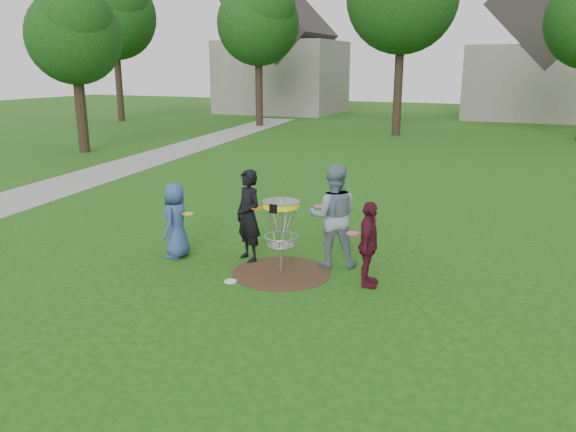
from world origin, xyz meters
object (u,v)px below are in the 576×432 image
at_px(player_maroon, 368,245).
at_px(player_grey, 333,216).
at_px(player_blue, 176,221).
at_px(player_black, 248,216).
at_px(disc_golf_basket, 281,219).

bearing_deg(player_maroon, player_grey, 43.08).
height_order(player_blue, player_black, player_black).
xyz_separation_m(player_grey, disc_golf_basket, (-0.71, -0.77, 0.06)).
height_order(player_maroon, disc_golf_basket, player_maroon).
distance_m(player_grey, player_maroon, 1.17).
xyz_separation_m(player_maroon, disc_golf_basket, (-1.59, -0.04, 0.28)).
xyz_separation_m(player_black, disc_golf_basket, (0.87, -0.41, 0.14)).
height_order(player_black, player_grey, player_grey).
relative_size(player_blue, player_black, 0.83).
bearing_deg(player_blue, player_black, 97.55).
height_order(player_grey, player_maroon, player_grey).
bearing_deg(player_grey, disc_golf_basket, 26.80).
xyz_separation_m(player_blue, player_maroon, (3.84, 0.03, 0.00)).
bearing_deg(player_grey, player_black, -8.02).
bearing_deg(disc_golf_basket, player_black, 154.64).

